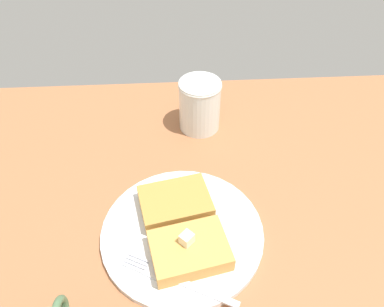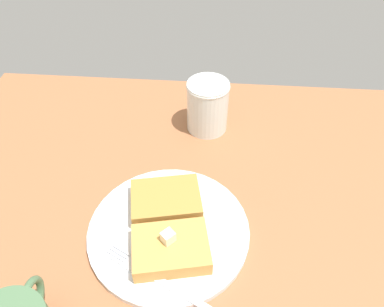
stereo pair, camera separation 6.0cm
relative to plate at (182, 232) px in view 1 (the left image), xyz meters
The scene contains 7 objects.
table_surface 10.95cm from the plate, 147.52° to the right, with size 96.70×96.70×1.93cm, color #A1643F.
plate is the anchor object (origin of this frame).
toast_slice_left 4.46cm from the plate, 168.15° to the right, with size 7.47×10.18×2.55cm, color gold.
toast_slice_middle 4.46cm from the plate, 11.85° to the left, with size 7.47×10.18×2.55cm, color #B8863C.
butter_pat_primary 5.23cm from the plate, behind, with size 1.63×1.47×1.63cm, color #F9EFCB.
fork 7.46cm from the plate, 167.89° to the left, with size 8.45×14.95×0.36cm.
syrup_jar 24.88cm from the plate, ahead, with size 7.72×7.72×9.70cm.
Camera 1 is at (-21.29, 6.24, 48.37)cm, focal length 35.00 mm.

